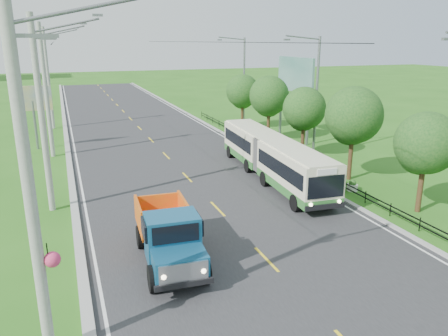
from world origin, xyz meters
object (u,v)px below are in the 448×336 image
streetlight_mid (315,93)px  streetlight_far (243,78)px  tree_second (425,146)px  planter_mid (288,155)px  billboard_right (295,80)px  pole_near (42,115)px  tree_back (243,93)px  dump_truck (169,232)px  tree_fifth (269,98)px  pole_nearest (32,193)px  planter_far (247,134)px  bus (272,155)px  pole_far (49,78)px  tree_fourth (304,111)px  billboard_left (32,102)px  planter_near (352,186)px  pole_mid (46,90)px  tree_third (353,118)px

streetlight_mid → streetlight_far: (0.00, 14.00, 0.00)m
tree_second → planter_mid: size_ratio=7.91×
streetlight_far → billboard_right: bearing=-78.3°
pole_near → streetlight_far: pole_near is taller
tree_second → tree_back: size_ratio=0.96×
dump_truck → tree_second: bearing=7.2°
tree_fifth → streetlight_far: bearing=84.3°
tree_second → pole_nearest: bearing=-164.1°
planter_far → streetlight_mid: bearing=-75.7°
billboard_right → bus: billboard_right is taller
pole_nearest → streetlight_far: pole_nearest is taller
streetlight_far → bus: size_ratio=0.65×
billboard_right → pole_far: bearing=147.7°
tree_fourth → dump_truck: (-13.64, -12.95, -2.25)m
tree_back → billboard_left: (-19.36, -2.14, 0.21)m
billboard_right → planter_near: bearing=-104.8°
streetlight_far → billboard_right: size_ratio=1.24×
pole_mid → tree_third: bearing=-35.4°
pole_far → bus: 26.96m
pole_near → planter_mid: bearing=16.5°
pole_far → streetlight_far: size_ratio=1.10×
streetlight_mid → bus: (-5.52, -4.14, -3.29)m
pole_mid → billboard_left: bearing=112.4°
planter_mid → tree_fourth: bearing=6.4°
tree_third → dump_truck: bearing=-153.0°
pole_mid → pole_near: bearing=-90.0°
streetlight_mid → billboard_right: bearing=74.6°
planter_near → bus: bus is taller
tree_fifth → billboard_right: billboard_right is taller
pole_near → pole_mid: (0.00, 12.00, 0.00)m
pole_near → tree_fifth: (18.12, 11.14, -1.24)m
planter_far → streetlight_far: bearing=71.2°
tree_back → streetlight_far: bearing=67.1°
streetlight_mid → planter_mid: streetlight_mid is taller
pole_far → tree_third: (18.12, -24.86, -1.11)m
streetlight_mid → billboard_left: size_ratio=1.74×
tree_second → tree_fifth: tree_fifth is taller
pole_far → planter_mid: size_ratio=14.93×
planter_near → planter_mid: same height
planter_far → dump_truck: dump_truck is taller
pole_near → tree_back: (18.12, 17.14, -1.44)m
tree_third → planter_near: size_ratio=8.96×
pole_near → billboard_left: (-1.24, 15.00, -1.23)m
tree_second → tree_third: (0.00, 6.00, 0.47)m
pole_near → dump_truck: pole_near is taller
tree_fifth → planter_near: bearing=-95.1°
tree_back → planter_mid: size_ratio=8.21×
tree_back → tree_fifth: bearing=-90.0°
planter_mid → streetlight_mid: bearing=0.0°
planter_near → billboard_left: bearing=135.2°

